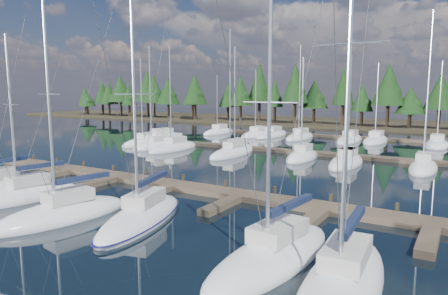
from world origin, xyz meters
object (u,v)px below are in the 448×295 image
Objects in this scene: front_sailboat_2 at (24,196)px; front_sailboat_4 at (142,217)px; front_sailboat_3 at (63,214)px; main_dock at (171,187)px; front_sailboat_5 at (273,256)px; motor_yacht_left at (164,143)px; front_sailboat_6 at (343,283)px.

front_sailboat_2 is 0.90× the size of front_sailboat_4.
front_sailboat_3 reaches higher than front_sailboat_2.
main_dock is 3.65× the size of front_sailboat_2.
main_dock is 14.78m from front_sailboat_5.
main_dock is at bearing -48.94° from motor_yacht_left.
motor_yacht_left is (-9.92, 26.96, 0.18)m from front_sailboat_2.
front_sailboat_3 reaches higher than main_dock.
motor_yacht_left is at bearing 131.06° from main_dock.
motor_yacht_left is at bearing 138.85° from front_sailboat_6.
front_sailboat_2 is (-6.82, -7.73, 0.08)m from main_dock.
front_sailboat_5 is 1.46× the size of motor_yacht_left.
main_dock is 25.49m from motor_yacht_left.
main_dock is at bearing 116.88° from front_sailboat_4.
front_sailboat_3 is at bearing 179.75° from front_sailboat_6.
main_dock is 10.31m from front_sailboat_2.
front_sailboat_4 is 1.04× the size of front_sailboat_5.
front_sailboat_4 is 12.29m from front_sailboat_6.
front_sailboat_2 is 0.95× the size of front_sailboat_5.
front_sailboat_6 is (22.48, -1.36, 0.02)m from front_sailboat_2.
front_sailboat_4 reaches higher than front_sailboat_3.
front_sailboat_4 is 0.81× the size of front_sailboat_6.
main_dock is 3.45× the size of front_sailboat_5.
front_sailboat_4 is 8.86m from front_sailboat_5.
main_dock is 3.30× the size of front_sailboat_3.
front_sailboat_2 is 19.17m from front_sailboat_5.
motor_yacht_left is at bearing 110.21° from front_sailboat_2.
front_sailboat_4 is 1.52× the size of motor_yacht_left.
front_sailboat_5 is 39.92m from motor_yacht_left.
front_sailboat_3 is 16.48m from front_sailboat_6.
front_sailboat_2 is at bearing -69.79° from motor_yacht_left.
front_sailboat_5 is at bearing 163.51° from front_sailboat_6.
main_dock is at bearing 146.67° from front_sailboat_5.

